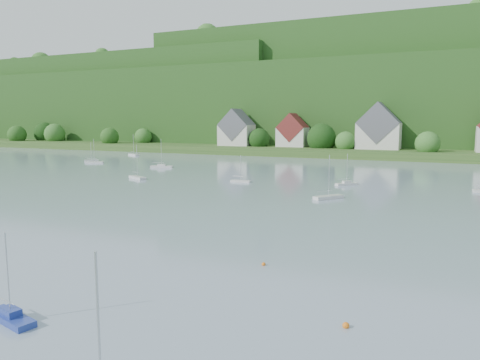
% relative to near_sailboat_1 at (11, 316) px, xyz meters
% --- Properties ---
extents(far_shore_strip, '(600.00, 60.00, 3.00)m').
position_rel_near_sailboat_1_xyz_m(far_shore_strip, '(-2.17, 174.20, 1.11)').
color(far_shore_strip, '#2A4C1C').
rests_on(far_shore_strip, ground).
extents(forested_ridge, '(620.00, 181.22, 69.89)m').
position_rel_near_sailboat_1_xyz_m(forested_ridge, '(-1.78, 242.77, 22.50)').
color(forested_ridge, '#154014').
rests_on(forested_ridge, ground).
extents(village_building_0, '(14.00, 10.40, 16.00)m').
position_rel_near_sailboat_1_xyz_m(village_building_0, '(-57.17, 161.20, 9.12)').
color(village_building_0, beige).
rests_on(village_building_0, far_shore_strip).
extents(village_building_1, '(12.00, 9.36, 14.00)m').
position_rel_near_sailboat_1_xyz_m(village_building_1, '(-32.17, 163.20, 8.36)').
color(village_building_1, beige).
rests_on(village_building_1, far_shore_strip).
extents(village_building_2, '(16.00, 11.44, 18.00)m').
position_rel_near_sailboat_1_xyz_m(village_building_2, '(2.83, 162.20, 9.88)').
color(village_building_2, beige).
rests_on(village_building_2, far_shore_strip).
extents(near_sailboat_1, '(4.98, 2.40, 6.48)m').
position_rel_near_sailboat_1_xyz_m(near_sailboat_1, '(0.00, 0.00, 0.00)').
color(near_sailboat_1, navy).
rests_on(near_sailboat_1, ground).
extents(mooring_buoy_2, '(0.50, 0.50, 0.50)m').
position_rel_near_sailboat_1_xyz_m(mooring_buoy_2, '(21.89, 8.90, -0.39)').
color(mooring_buoy_2, orange).
rests_on(mooring_buoy_2, ground).
extents(mooring_buoy_3, '(0.40, 0.40, 0.40)m').
position_rel_near_sailboat_1_xyz_m(mooring_buoy_3, '(11.72, 19.22, -0.39)').
color(mooring_buoy_3, orange).
rests_on(mooring_buoy_3, ground).
extents(far_sailboat_cluster, '(193.44, 76.83, 8.71)m').
position_rel_near_sailboat_1_xyz_m(far_sailboat_cluster, '(10.38, 91.82, -0.02)').
color(far_sailboat_cluster, silver).
rests_on(far_sailboat_cluster, ground).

